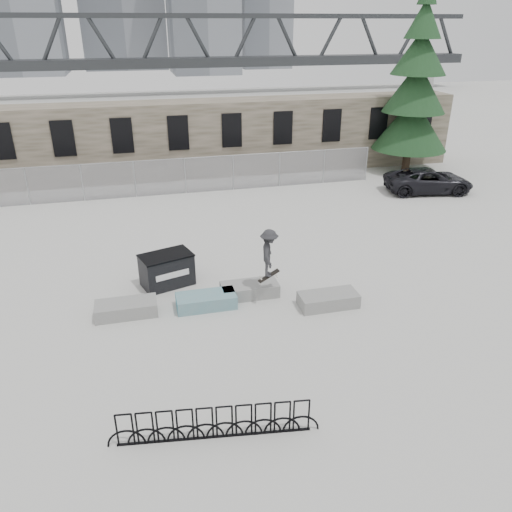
{
  "coord_description": "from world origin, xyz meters",
  "views": [
    {
      "loc": [
        -2.66,
        -14.76,
        8.8
      ],
      "look_at": [
        1.17,
        0.72,
        1.3
      ],
      "focal_mm": 35.0,
      "sensor_mm": 36.0,
      "label": 1
    }
  ],
  "objects_px": {
    "planter_offset": "(328,299)",
    "spruce_tree": "(415,92)",
    "suv": "(428,181)",
    "planter_far_left": "(126,308)",
    "dumpster": "(167,270)",
    "skateboarder": "(269,253)",
    "bike_rack": "(215,423)",
    "planter_center_left": "(206,300)",
    "planter_center_right": "(250,289)"
  },
  "relations": [
    {
      "from": "planter_center_right",
      "to": "planter_far_left",
      "type": "bearing_deg",
      "value": -176.24
    },
    {
      "from": "planter_offset",
      "to": "suv",
      "type": "relative_size",
      "value": 0.41
    },
    {
      "from": "planter_offset",
      "to": "planter_far_left",
      "type": "bearing_deg",
      "value": 170.94
    },
    {
      "from": "planter_far_left",
      "to": "planter_offset",
      "type": "distance_m",
      "value": 6.77
    },
    {
      "from": "spruce_tree",
      "to": "suv",
      "type": "bearing_deg",
      "value": -104.28
    },
    {
      "from": "planter_offset",
      "to": "bike_rack",
      "type": "xyz_separation_m",
      "value": [
        -4.75,
        -4.98,
        0.18
      ]
    },
    {
      "from": "planter_far_left",
      "to": "planter_offset",
      "type": "height_order",
      "value": "same"
    },
    {
      "from": "planter_offset",
      "to": "dumpster",
      "type": "bearing_deg",
      "value": 151.08
    },
    {
      "from": "dumpster",
      "to": "bike_rack",
      "type": "height_order",
      "value": "dumpster"
    },
    {
      "from": "planter_far_left",
      "to": "spruce_tree",
      "type": "distance_m",
      "value": 23.21
    },
    {
      "from": "planter_center_right",
      "to": "skateboarder",
      "type": "relative_size",
      "value": 1.08
    },
    {
      "from": "planter_far_left",
      "to": "bike_rack",
      "type": "distance_m",
      "value": 6.35
    },
    {
      "from": "planter_center_right",
      "to": "suv",
      "type": "relative_size",
      "value": 0.41
    },
    {
      "from": "planter_offset",
      "to": "spruce_tree",
      "type": "distance_m",
      "value": 19.35
    },
    {
      "from": "planter_offset",
      "to": "skateboarder",
      "type": "bearing_deg",
      "value": 157.25
    },
    {
      "from": "planter_center_right",
      "to": "dumpster",
      "type": "distance_m",
      "value": 3.16
    },
    {
      "from": "suv",
      "to": "planter_center_right",
      "type": "bearing_deg",
      "value": 136.15
    },
    {
      "from": "spruce_tree",
      "to": "suv",
      "type": "height_order",
      "value": "spruce_tree"
    },
    {
      "from": "dumpster",
      "to": "suv",
      "type": "distance_m",
      "value": 17.08
    },
    {
      "from": "dumpster",
      "to": "skateboarder",
      "type": "height_order",
      "value": "skateboarder"
    },
    {
      "from": "planter_center_right",
      "to": "skateboarder",
      "type": "bearing_deg",
      "value": -45.6
    },
    {
      "from": "dumpster",
      "to": "suv",
      "type": "relative_size",
      "value": 0.43
    },
    {
      "from": "planter_far_left",
      "to": "planter_offset",
      "type": "bearing_deg",
      "value": -9.06
    },
    {
      "from": "planter_far_left",
      "to": "suv",
      "type": "distance_m",
      "value": 19.26
    },
    {
      "from": "dumpster",
      "to": "bike_rack",
      "type": "xyz_separation_m",
      "value": [
        0.44,
        -7.84,
        -0.17
      ]
    },
    {
      "from": "planter_center_left",
      "to": "suv",
      "type": "bearing_deg",
      "value": 33.98
    },
    {
      "from": "planter_far_left",
      "to": "spruce_tree",
      "type": "relative_size",
      "value": 0.17
    },
    {
      "from": "planter_offset",
      "to": "planter_center_left",
      "type": "bearing_deg",
      "value": 166.99
    },
    {
      "from": "planter_far_left",
      "to": "spruce_tree",
      "type": "xyz_separation_m",
      "value": [
        17.95,
        13.96,
        4.64
      ]
    },
    {
      "from": "planter_center_right",
      "to": "suv",
      "type": "distance_m",
      "value": 15.52
    },
    {
      "from": "planter_offset",
      "to": "spruce_tree",
      "type": "relative_size",
      "value": 0.17
    },
    {
      "from": "dumpster",
      "to": "spruce_tree",
      "type": "height_order",
      "value": "spruce_tree"
    },
    {
      "from": "planter_center_right",
      "to": "spruce_tree",
      "type": "bearing_deg",
      "value": 44.96
    },
    {
      "from": "skateboarder",
      "to": "planter_offset",
      "type": "bearing_deg",
      "value": -98.35
    },
    {
      "from": "dumpster",
      "to": "planter_far_left",
      "type": "bearing_deg",
      "value": -147.25
    },
    {
      "from": "planter_center_right",
      "to": "planter_center_left",
      "type": "bearing_deg",
      "value": -165.74
    },
    {
      "from": "spruce_tree",
      "to": "skateboarder",
      "type": "height_order",
      "value": "spruce_tree"
    },
    {
      "from": "planter_center_right",
      "to": "planter_offset",
      "type": "height_order",
      "value": "same"
    },
    {
      "from": "suv",
      "to": "dumpster",
      "type": "bearing_deg",
      "value": 126.56
    },
    {
      "from": "bike_rack",
      "to": "skateboarder",
      "type": "xyz_separation_m",
      "value": [
        2.85,
        5.77,
        1.4
      ]
    },
    {
      "from": "planter_offset",
      "to": "suv",
      "type": "height_order",
      "value": "suv"
    },
    {
      "from": "planter_far_left",
      "to": "suv",
      "type": "xyz_separation_m",
      "value": [
        16.79,
        9.41,
        0.42
      ]
    },
    {
      "from": "dumpster",
      "to": "skateboarder",
      "type": "relative_size",
      "value": 1.12
    },
    {
      "from": "planter_offset",
      "to": "bike_rack",
      "type": "distance_m",
      "value": 6.88
    },
    {
      "from": "bike_rack",
      "to": "suv",
      "type": "xyz_separation_m",
      "value": [
        14.86,
        15.45,
        0.24
      ]
    },
    {
      "from": "planter_center_left",
      "to": "planter_far_left",
      "type": "bearing_deg",
      "value": 177.15
    },
    {
      "from": "planter_center_left",
      "to": "spruce_tree",
      "type": "relative_size",
      "value": 0.17
    },
    {
      "from": "planter_center_right",
      "to": "dumpster",
      "type": "relative_size",
      "value": 0.96
    },
    {
      "from": "spruce_tree",
      "to": "planter_far_left",
      "type": "bearing_deg",
      "value": -142.12
    },
    {
      "from": "planter_offset",
      "to": "spruce_tree",
      "type": "height_order",
      "value": "spruce_tree"
    }
  ]
}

